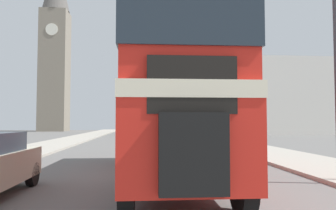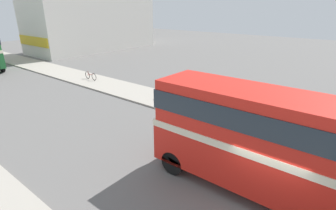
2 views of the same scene
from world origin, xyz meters
The scene contains 8 objects.
ground_plane centered at (0.00, 0.00, 0.00)m, with size 120.00×120.00×0.00m, color slate.
double_decker_bus centered at (0.69, -0.20, 2.49)m, with size 2.45×10.52×4.18m.
bus_distant centered at (1.74, 35.27, 2.58)m, with size 2.48×11.08×4.34m.
pedestrian_walking centered at (7.41, 10.67, 1.02)m, with size 0.32×0.32×1.58m.
bicycle_on_pavement centered at (6.84, 19.88, 0.48)m, with size 0.05×1.76×0.78m.
street_lamp centered at (5.44, -1.56, 3.96)m, with size 0.36×0.36×5.86m.
church_tower centered at (-16.71, 51.96, 17.06)m, with size 5.10×5.10×33.39m.
shop_building_block centered at (19.78, 36.35, 5.37)m, with size 20.78×8.43×10.75m.
Camera 1 is at (-0.09, -10.48, 1.74)m, focal length 35.00 mm.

